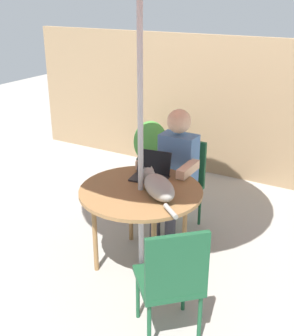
{
  "coord_description": "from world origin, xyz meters",
  "views": [
    {
      "loc": [
        1.59,
        -2.65,
        2.19
      ],
      "look_at": [
        0.0,
        0.1,
        0.86
      ],
      "focal_mm": 45.29,
      "sensor_mm": 36.0,
      "label": 1
    }
  ],
  "objects": [
    {
      "name": "ground_plane",
      "position": [
        0.0,
        0.0,
        0.0
      ],
      "size": [
        14.0,
        14.0,
        0.0
      ],
      "primitive_type": "plane",
      "color": "gray"
    },
    {
      "name": "fence_back",
      "position": [
        0.0,
        2.19,
        0.86
      ],
      "size": [
        5.85,
        0.08,
        1.72
      ],
      "primitive_type": "cube",
      "color": "#937756",
      "rests_on": "ground"
    },
    {
      "name": "patio_table",
      "position": [
        0.0,
        0.0,
        0.65
      ],
      "size": [
        1.0,
        1.0,
        0.71
      ],
      "color": "olive",
      "rests_on": "ground"
    },
    {
      "name": "chair_occupied",
      "position": [
        0.0,
        0.77,
        0.51
      ],
      "size": [
        0.4,
        0.4,
        0.88
      ],
      "color": "#194C2D",
      "rests_on": "ground"
    },
    {
      "name": "chair_empty",
      "position": [
        0.62,
        -0.65,
        0.51
      ],
      "size": [
        0.57,
        0.57,
        0.88
      ],
      "color": "#194C2D",
      "rests_on": "ground"
    },
    {
      "name": "person_seated",
      "position": [
        0.0,
        0.62,
        0.68
      ],
      "size": [
        0.48,
        0.48,
        1.22
      ],
      "color": "#4C72A5",
      "rests_on": "ground"
    },
    {
      "name": "laptop",
      "position": [
        -0.05,
        0.26,
        0.77
      ],
      "size": [
        0.33,
        0.29,
        0.21
      ],
      "color": "black",
      "rests_on": "patio_table"
    },
    {
      "name": "cat",
      "position": [
        0.18,
        -0.04,
        0.79
      ],
      "size": [
        0.52,
        0.46,
        0.17
      ],
      "color": "gray",
      "rests_on": "patio_table"
    },
    {
      "name": "potted_plant_by_chair",
      "position": [
        -0.85,
        1.66,
        0.38
      ],
      "size": [
        0.42,
        0.42,
        0.73
      ],
      "color": "#33383D",
      "rests_on": "ground"
    }
  ]
}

